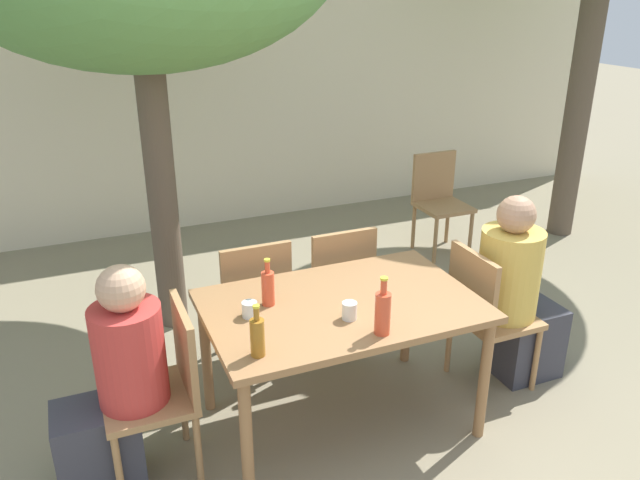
% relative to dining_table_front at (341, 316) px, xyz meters
% --- Properties ---
extents(ground_plane, '(30.00, 30.00, 0.00)m').
position_rel_dining_table_front_xyz_m(ground_plane, '(0.00, 0.00, -0.69)').
color(ground_plane, gray).
extents(cafe_building_wall, '(10.00, 0.08, 2.80)m').
position_rel_dining_table_front_xyz_m(cafe_building_wall, '(0.00, 3.52, 0.71)').
color(cafe_building_wall, beige).
rests_on(cafe_building_wall, ground_plane).
extents(dining_table_front, '(1.46, 0.95, 0.78)m').
position_rel_dining_table_front_xyz_m(dining_table_front, '(0.00, 0.00, 0.00)').
color(dining_table_front, '#996B42').
rests_on(dining_table_front, ground_plane).
extents(patio_chair_0, '(0.44, 0.44, 0.92)m').
position_rel_dining_table_front_xyz_m(patio_chair_0, '(-0.96, 0.00, -0.17)').
color(patio_chair_0, '#A87A4C').
rests_on(patio_chair_0, ground_plane).
extents(patio_chair_1, '(0.44, 0.44, 0.92)m').
position_rel_dining_table_front_xyz_m(patio_chair_1, '(0.96, 0.00, -0.17)').
color(patio_chair_1, '#A87A4C').
rests_on(patio_chair_1, ground_plane).
extents(patio_chair_2, '(0.44, 0.44, 0.92)m').
position_rel_dining_table_front_xyz_m(patio_chair_2, '(-0.29, 0.71, -0.17)').
color(patio_chair_2, '#A87A4C').
rests_on(patio_chair_2, ground_plane).
extents(patio_chair_3, '(0.44, 0.44, 0.92)m').
position_rel_dining_table_front_xyz_m(patio_chair_3, '(0.29, 0.71, -0.17)').
color(patio_chair_3, '#A87A4C').
rests_on(patio_chair_3, ground_plane).
extents(patio_chair_4, '(0.44, 0.44, 0.92)m').
position_rel_dining_table_front_xyz_m(patio_chair_4, '(1.90, 1.97, -0.17)').
color(patio_chair_4, '#A87A4C').
rests_on(patio_chair_4, ground_plane).
extents(person_seated_0, '(0.57, 0.34, 1.19)m').
position_rel_dining_table_front_xyz_m(person_seated_0, '(-1.20, -0.00, -0.16)').
color(person_seated_0, '#383842').
rests_on(person_seated_0, ground_plane).
extents(person_seated_1, '(0.59, 0.37, 1.24)m').
position_rel_dining_table_front_xyz_m(person_seated_1, '(1.19, -0.00, -0.13)').
color(person_seated_1, '#383842').
rests_on(person_seated_1, ground_plane).
extents(soda_bottle_0, '(0.08, 0.08, 0.30)m').
position_rel_dining_table_front_xyz_m(soda_bottle_0, '(0.05, -0.36, 0.20)').
color(soda_bottle_0, '#DB4C2D').
rests_on(soda_bottle_0, dining_table_front).
extents(soda_bottle_1, '(0.07, 0.07, 0.26)m').
position_rel_dining_table_front_xyz_m(soda_bottle_1, '(-0.37, 0.13, 0.19)').
color(soda_bottle_1, '#DB4C2D').
rests_on(soda_bottle_1, dining_table_front).
extents(amber_bottle_2, '(0.07, 0.07, 0.26)m').
position_rel_dining_table_front_xyz_m(amber_bottle_2, '(-0.57, -0.32, 0.18)').
color(amber_bottle_2, '#9E661E').
rests_on(amber_bottle_2, dining_table_front).
extents(drinking_glass_0, '(0.08, 0.08, 0.08)m').
position_rel_dining_table_front_xyz_m(drinking_glass_0, '(-0.50, 0.05, 0.12)').
color(drinking_glass_0, silver).
rests_on(drinking_glass_0, dining_table_front).
extents(drinking_glass_1, '(0.08, 0.08, 0.09)m').
position_rel_dining_table_front_xyz_m(drinking_glass_1, '(-0.03, -0.17, 0.13)').
color(drinking_glass_1, silver).
rests_on(drinking_glass_1, dining_table_front).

